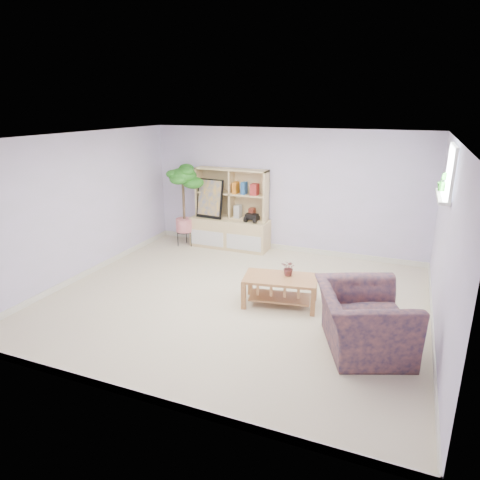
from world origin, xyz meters
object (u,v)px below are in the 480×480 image
at_px(floor_tree, 184,206).
at_px(armchair, 363,316).
at_px(storage_unit, 230,209).
at_px(coffee_table, 280,291).

relative_size(floor_tree, armchair, 1.44).
bearing_deg(floor_tree, storage_unit, 14.69).
xyz_separation_m(storage_unit, floor_tree, (-0.92, -0.24, 0.04)).
bearing_deg(storage_unit, armchair, -44.50).
bearing_deg(coffee_table, floor_tree, 134.42).
bearing_deg(floor_tree, coffee_table, -35.99).
height_order(storage_unit, armchair, storage_unit).
distance_m(storage_unit, armchair, 4.19).
distance_m(storage_unit, coffee_table, 2.82).
height_order(coffee_table, armchair, armchair).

